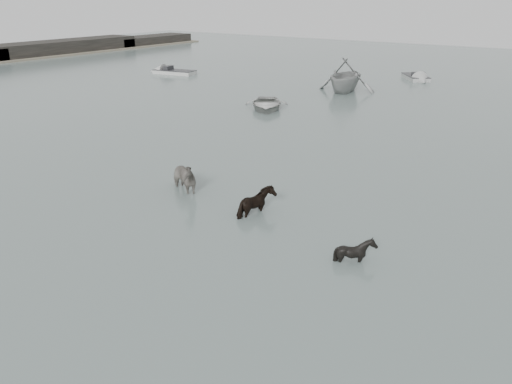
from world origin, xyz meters
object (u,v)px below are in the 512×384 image
pony_pinto (181,172)px  rowboat_lead (266,102)px  pony_dark (257,197)px  pony_black (356,244)px

pony_pinto → rowboat_lead: (-5.76, 14.62, -0.38)m
pony_dark → pony_black: pony_dark is taller
pony_pinto → pony_black: size_ratio=1.74×
pony_pinto → pony_dark: 3.71m
pony_pinto → pony_dark: (3.71, -0.12, -0.16)m
pony_dark → rowboat_lead: (-9.47, 14.74, -0.22)m
pony_pinto → pony_dark: size_ratio=1.46×
pony_pinto → rowboat_lead: bearing=40.3°
pony_pinto → rowboat_lead: size_ratio=0.46×
pony_black → rowboat_lead: bearing=48.3°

